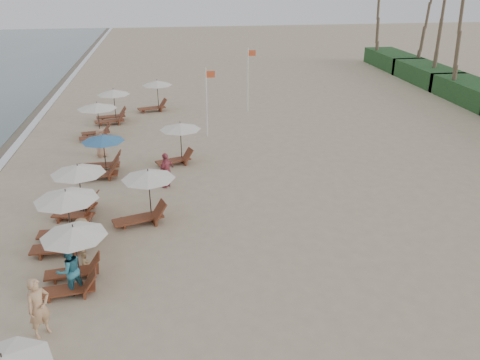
{
  "coord_description": "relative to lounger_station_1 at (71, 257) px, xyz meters",
  "views": [
    {
      "loc": [
        -1.91,
        -13.43,
        9.91
      ],
      "look_at": [
        1.0,
        6.29,
        1.3
      ],
      "focal_mm": 36.93,
      "sensor_mm": 36.0,
      "label": 1
    }
  ],
  "objects": [
    {
      "name": "ground",
      "position": [
        5.4,
        -1.1,
        -1.16
      ],
      "size": [
        160.0,
        160.0,
        0.0
      ],
      "primitive_type": "plane",
      "color": "tan",
      "rests_on": "ground"
    },
    {
      "name": "lounger_station_1",
      "position": [
        0.0,
        0.0,
        0.0
      ],
      "size": [
        2.45,
        2.16,
        2.27
      ],
      "color": "brown",
      "rests_on": "ground"
    },
    {
      "name": "lounger_station_2",
      "position": [
        -0.72,
        2.74,
        0.0
      ],
      "size": [
        2.7,
        2.39,
        2.33
      ],
      "color": "brown",
      "rests_on": "ground"
    },
    {
      "name": "lounger_station_3",
      "position": [
        -0.64,
        5.44,
        0.1
      ],
      "size": [
        2.49,
        2.31,
        2.28
      ],
      "color": "brown",
      "rests_on": "ground"
    },
    {
      "name": "lounger_station_4",
      "position": [
        -0.22,
        9.91,
        -0.18
      ],
      "size": [
        2.7,
        2.18,
        2.17
      ],
      "color": "brown",
      "rests_on": "ground"
    },
    {
      "name": "lounger_station_5",
      "position": [
        -1.06,
        16.05,
        0.14
      ],
      "size": [
        2.55,
        2.43,
        2.26
      ],
      "color": "brown",
      "rests_on": "ground"
    },
    {
      "name": "lounger_station_6",
      "position": [
        -0.44,
        19.49,
        -0.04
      ],
      "size": [
        2.6,
        2.21,
        2.3
      ],
      "color": "brown",
      "rests_on": "ground"
    },
    {
      "name": "inland_station_0",
      "position": [
        2.22,
        4.36,
        0.15
      ],
      "size": [
        2.82,
        2.24,
        2.22
      ],
      "color": "brown",
      "rests_on": "ground"
    },
    {
      "name": "inland_station_1",
      "position": [
        3.83,
        11.01,
        0.25
      ],
      "size": [
        2.67,
        2.24,
        2.22
      ],
      "color": "brown",
      "rests_on": "ground"
    },
    {
      "name": "inland_station_2",
      "position": [
        2.48,
        22.14,
        0.18
      ],
      "size": [
        2.77,
        2.24,
        2.22
      ],
      "color": "brown",
      "rests_on": "ground"
    },
    {
      "name": "beachgoer_near",
      "position": [
        -0.54,
        -2.3,
        -0.21
      ],
      "size": [
        0.82,
        0.8,
        1.9
      ],
      "primitive_type": "imported",
      "rotation": [
        0.0,
        0.0,
        0.73
      ],
      "color": "tan",
      "rests_on": "ground"
    },
    {
      "name": "beachgoer_mid_a",
      "position": [
        -0.02,
        -0.36,
        -0.26
      ],
      "size": [
        1.11,
        1.06,
        1.8
      ],
      "primitive_type": "imported",
      "rotation": [
        0.0,
        0.0,
        3.75
      ],
      "color": "teal",
      "rests_on": "ground"
    },
    {
      "name": "beachgoer_mid_b",
      "position": [
        0.19,
        1.35,
        -0.24
      ],
      "size": [
        0.79,
        1.24,
        1.84
      ],
      "primitive_type": "imported",
      "rotation": [
        0.0,
        0.0,
        1.66
      ],
      "color": "olive",
      "rests_on": "ground"
    },
    {
      "name": "beachgoer_far_a",
      "position": [
        3.18,
        7.85,
        -0.28
      ],
      "size": [
        0.98,
        1.08,
        1.77
      ],
      "primitive_type": "imported",
      "rotation": [
        0.0,
        0.0,
        4.05
      ],
      "color": "#AB4452",
      "rests_on": "ground"
    },
    {
      "name": "beachgoer_far_b",
      "position": [
        -0.43,
        12.63,
        -0.34
      ],
      "size": [
        0.94,
        0.94,
        1.65
      ],
      "primitive_type": "imported",
      "rotation": [
        0.0,
        0.0,
        0.78
      ],
      "color": "tan",
      "rests_on": "ground"
    },
    {
      "name": "flag_pole_near",
      "position": [
        5.85,
        15.46,
        1.25
      ],
      "size": [
        0.59,
        0.08,
        4.33
      ],
      "color": "silver",
      "rests_on": "ground"
    },
    {
      "name": "flag_pole_far",
      "position": [
        9.32,
        20.83,
        1.43
      ],
      "size": [
        0.6,
        0.08,
        4.69
      ],
      "color": "silver",
      "rests_on": "ground"
    }
  ]
}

